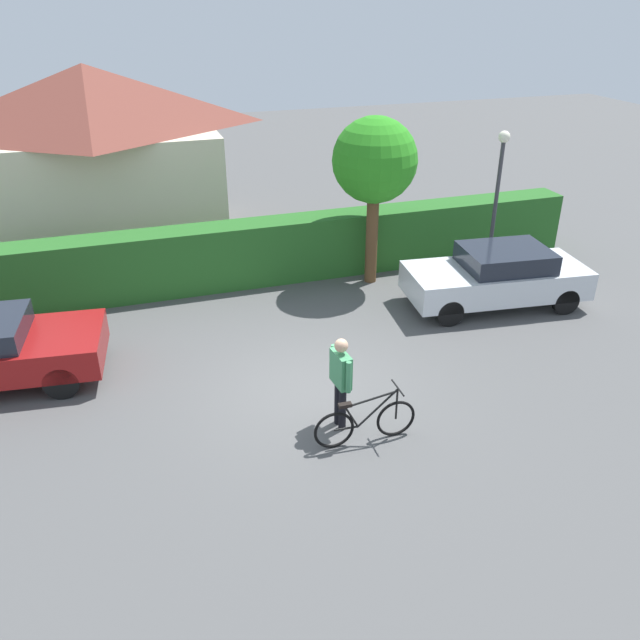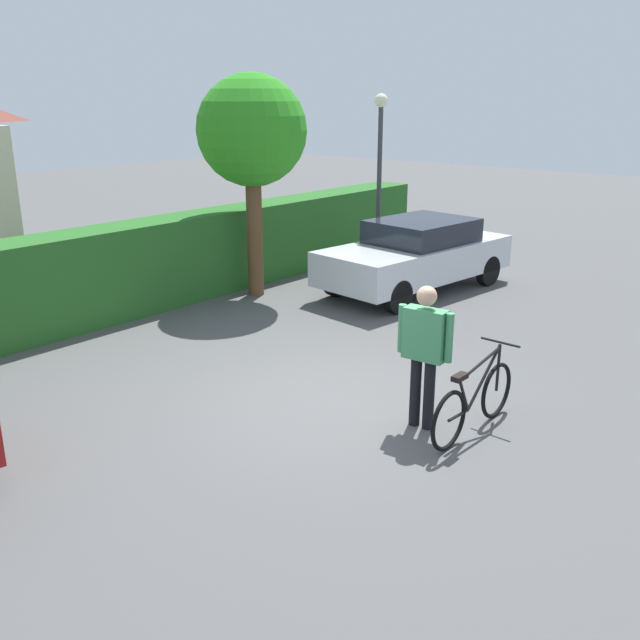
# 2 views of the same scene
# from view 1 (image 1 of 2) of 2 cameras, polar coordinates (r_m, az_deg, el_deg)

# --- Properties ---
(ground_plane) EXTENTS (60.00, 60.00, 0.00)m
(ground_plane) POSITION_cam_1_polar(r_m,az_deg,el_deg) (12.29, -0.82, -6.21)
(ground_plane) COLOR #4E4E4E
(hedge_row) EXTENTS (17.81, 0.90, 1.59)m
(hedge_row) POSITION_cam_1_polar(r_m,az_deg,el_deg) (16.48, -6.31, 5.87)
(hedge_row) COLOR #266023
(hedge_row) RESTS_ON ground
(house_distant) EXTENTS (6.94, 4.69, 4.98)m
(house_distant) POSITION_cam_1_polar(r_m,az_deg,el_deg) (19.92, -19.21, 13.61)
(house_distant) COLOR beige
(house_distant) RESTS_ON ground
(parked_car_far) EXTENTS (4.35, 2.19, 1.41)m
(parked_car_far) POSITION_cam_1_polar(r_m,az_deg,el_deg) (15.76, 15.39, 3.76)
(parked_car_far) COLOR silver
(parked_car_far) RESTS_ON ground
(bicycle) EXTENTS (1.78, 0.50, 0.98)m
(bicycle) POSITION_cam_1_polar(r_m,az_deg,el_deg) (10.84, 4.04, -9.01)
(bicycle) COLOR black
(bicycle) RESTS_ON ground
(person_rider) EXTENTS (0.24, 0.68, 1.72)m
(person_rider) POSITION_cam_1_polar(r_m,az_deg,el_deg) (10.82, 1.84, -4.98)
(person_rider) COLOR black
(person_rider) RESTS_ON ground
(street_lamp) EXTENTS (0.28, 0.28, 3.79)m
(street_lamp) POSITION_cam_1_polar(r_m,az_deg,el_deg) (16.65, 15.45, 11.42)
(street_lamp) COLOR #38383D
(street_lamp) RESTS_ON ground
(tree_kerbside) EXTENTS (2.05, 2.05, 4.15)m
(tree_kerbside) POSITION_cam_1_polar(r_m,az_deg,el_deg) (15.83, 4.85, 13.73)
(tree_kerbside) COLOR brown
(tree_kerbside) RESTS_ON ground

